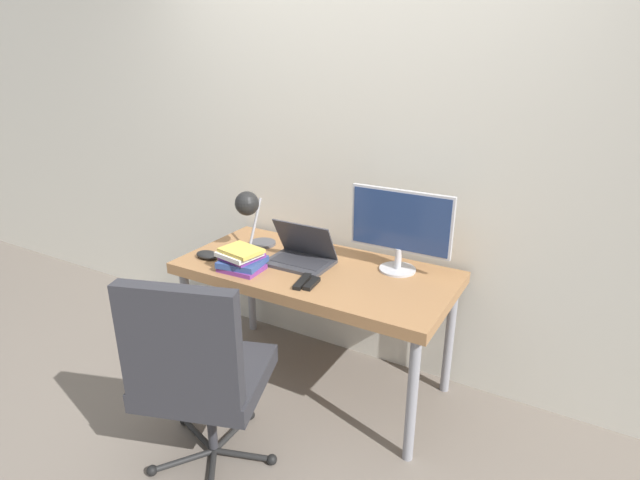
% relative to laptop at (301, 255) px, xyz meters
% --- Properties ---
extents(ground_plane, '(12.00, 12.00, 0.00)m').
position_rel_laptop_xyz_m(ground_plane, '(0.10, -0.37, -0.78)').
color(ground_plane, '#70665B').
extents(wall_back, '(8.00, 0.05, 2.60)m').
position_rel_laptop_xyz_m(wall_back, '(0.10, 0.41, 0.52)').
color(wall_back, beige).
rests_on(wall_back, ground_plane).
extents(desk, '(1.49, 0.72, 0.73)m').
position_rel_laptop_xyz_m(desk, '(0.10, -0.02, -0.11)').
color(desk, '#996B42').
rests_on(desk, ground_plane).
extents(laptop, '(0.35, 0.24, 0.23)m').
position_rel_laptop_xyz_m(laptop, '(0.00, 0.00, 0.00)').
color(laptop, '#38383D').
rests_on(laptop, desk).
extents(monitor, '(0.55, 0.19, 0.44)m').
position_rel_laptop_xyz_m(monitor, '(0.50, 0.17, 0.20)').
color(monitor, '#B7B7BC').
rests_on(monitor, desk).
extents(desk_lamp, '(0.16, 0.28, 0.36)m').
position_rel_laptop_xyz_m(desk_lamp, '(-0.35, 0.01, 0.20)').
color(desk_lamp, '#4C4C51').
rests_on(desk_lamp, desk).
extents(office_chair, '(0.65, 0.63, 1.00)m').
position_rel_laptop_xyz_m(office_chair, '(-0.00, -0.84, -0.23)').
color(office_chair, black).
rests_on(office_chair, ground_plane).
extents(book_stack, '(0.25, 0.23, 0.12)m').
position_rel_laptop_xyz_m(book_stack, '(-0.23, -0.23, 0.01)').
color(book_stack, '#753384').
rests_on(book_stack, desk).
extents(tv_remote, '(0.07, 0.18, 0.02)m').
position_rel_laptop_xyz_m(tv_remote, '(0.14, -0.22, -0.04)').
color(tv_remote, black).
rests_on(tv_remote, desk).
extents(media_remote, '(0.06, 0.14, 0.02)m').
position_rel_laptop_xyz_m(media_remote, '(0.20, -0.22, -0.04)').
color(media_remote, black).
rests_on(media_remote, desk).
extents(game_controller, '(0.14, 0.09, 0.04)m').
position_rel_laptop_xyz_m(game_controller, '(-0.49, -0.21, -0.03)').
color(game_controller, black).
rests_on(game_controller, desk).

